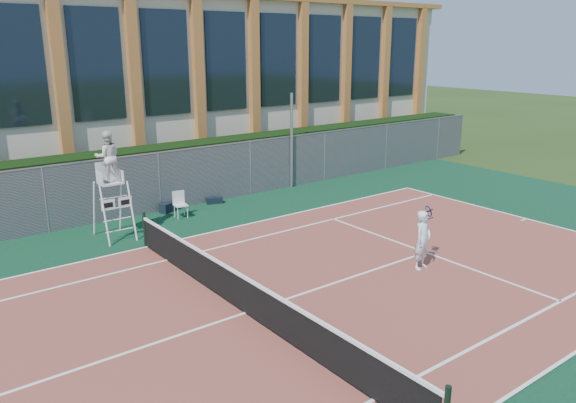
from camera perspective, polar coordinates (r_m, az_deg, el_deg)
ground at (r=13.28m, az=-4.33°, el=-11.33°), size 120.00×120.00×0.00m
apron at (r=14.04m, az=-6.60°, el=-9.78°), size 36.00×20.00×0.01m
tennis_court at (r=13.27m, az=-4.34°, el=-11.25°), size 23.77×10.97×0.02m
tennis_net at (r=13.04m, az=-4.38°, el=-9.23°), size 0.10×11.30×1.10m
fence at (r=20.42m, az=-18.01°, el=1.02°), size 40.00×0.06×2.20m
hedge at (r=21.53m, az=-19.10°, el=1.67°), size 40.00×1.40×2.20m
building at (r=28.69m, az=-24.86°, el=10.62°), size 45.00×10.60×8.22m
steel_pole at (r=23.91m, az=0.36°, el=6.15°), size 0.12×0.12×4.04m
umpire_chair at (r=18.35m, az=-17.82°, el=4.07°), size 0.97×1.50×3.49m
plastic_chair at (r=20.38m, az=-10.95°, el=-0.05°), size 0.49×0.49×0.95m
sports_bag_near at (r=21.27m, az=-11.92°, el=-0.50°), size 0.89×0.63×0.35m
sports_bag_far at (r=22.02m, az=-7.49°, el=0.12°), size 0.67×0.45×0.25m
tennis_player at (r=15.81m, az=13.53°, el=-3.80°), size 0.95×0.68×1.66m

